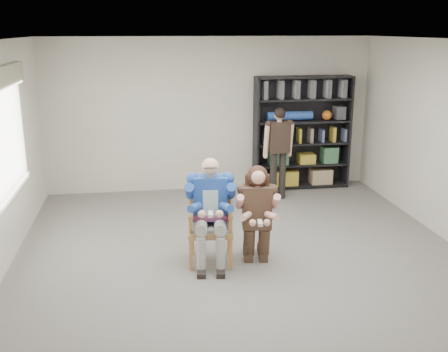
{
  "coord_description": "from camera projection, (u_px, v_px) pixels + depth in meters",
  "views": [
    {
      "loc": [
        -1.24,
        -5.99,
        2.94
      ],
      "look_at": [
        -0.2,
        0.6,
        1.05
      ],
      "focal_mm": 42.0,
      "sensor_mm": 36.0,
      "label": 1
    }
  ],
  "objects": [
    {
      "name": "bookshelf",
      "position": [
        302.0,
        133.0,
        9.77
      ],
      "size": [
        1.8,
        0.38,
        2.1
      ],
      "primitive_type": null,
      "color": "black",
      "rests_on": "floor"
    },
    {
      "name": "standing_man",
      "position": [
        278.0,
        154.0,
        9.14
      ],
      "size": [
        0.53,
        0.34,
        1.63
      ],
      "primitive_type": null,
      "rotation": [
        0.0,
        0.0,
        0.12
      ],
      "color": "black",
      "rests_on": "floor"
    },
    {
      "name": "room_shell",
      "position": [
        248.0,
        161.0,
        6.3
      ],
      "size": [
        6.0,
        7.0,
        2.8
      ],
      "primitive_type": null,
      "color": "beige",
      "rests_on": "ground"
    },
    {
      "name": "kneeling_woman",
      "position": [
        257.0,
        216.0,
        6.64
      ],
      "size": [
        0.64,
        0.92,
        1.28
      ],
      "primitive_type": null,
      "rotation": [
        0.0,
        0.0,
        -0.13
      ],
      "color": "#3A2820",
      "rests_on": "floor"
    },
    {
      "name": "floor",
      "position": [
        247.0,
        267.0,
        6.68
      ],
      "size": [
        6.0,
        7.0,
        0.01
      ],
      "primitive_type": "cube",
      "color": "slate",
      "rests_on": "ground"
    },
    {
      "name": "armchair",
      "position": [
        211.0,
        223.0,
        6.69
      ],
      "size": [
        0.69,
        0.68,
        1.07
      ],
      "primitive_type": null,
      "rotation": [
        0.0,
        0.0,
        -0.13
      ],
      "color": "#A35731",
      "rests_on": "floor"
    },
    {
      "name": "window_left",
      "position": [
        9.0,
        133.0,
        6.74
      ],
      "size": [
        0.16,
        2.0,
        1.75
      ],
      "primitive_type": null,
      "color": "white",
      "rests_on": "room_shell"
    },
    {
      "name": "seated_man",
      "position": [
        211.0,
        211.0,
        6.65
      ],
      "size": [
        0.7,
        0.91,
        1.4
      ],
      "primitive_type": null,
      "rotation": [
        0.0,
        0.0,
        -0.13
      ],
      "color": "navy",
      "rests_on": "floor"
    }
  ]
}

